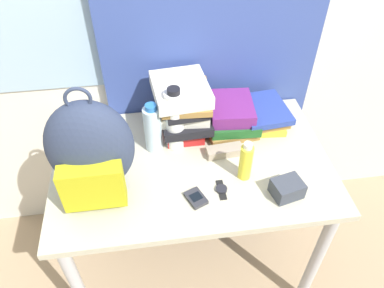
{
  "coord_description": "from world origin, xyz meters",
  "views": [
    {
      "loc": [
        -0.15,
        -0.7,
        1.88
      ],
      "look_at": [
        0.0,
        0.35,
        0.86
      ],
      "focal_mm": 35.0,
      "sensor_mm": 36.0,
      "label": 1
    }
  ],
  "objects": [
    {
      "name": "camera_pouch",
      "position": [
        0.33,
        0.13,
        0.8
      ],
      "size": [
        0.13,
        0.11,
        0.07
      ],
      "color": "#383D47",
      "rests_on": "desk"
    },
    {
      "name": "backpack",
      "position": [
        -0.37,
        0.28,
        0.95
      ],
      "size": [
        0.31,
        0.24,
        0.45
      ],
      "color": "#2D3851",
      "rests_on": "desk"
    },
    {
      "name": "book_stack_center",
      "position": [
        0.2,
        0.55,
        0.83
      ],
      "size": [
        0.25,
        0.27,
        0.13
      ],
      "color": "olive",
      "rests_on": "desk"
    },
    {
      "name": "wristwatch",
      "position": [
        0.09,
        0.19,
        0.77
      ],
      "size": [
        0.04,
        0.1,
        0.01
      ],
      "color": "black",
      "rests_on": "desk"
    },
    {
      "name": "cell_phone",
      "position": [
        -0.01,
        0.16,
        0.77
      ],
      "size": [
        0.09,
        0.1,
        0.02
      ],
      "color": "#2D2D33",
      "rests_on": "desk"
    },
    {
      "name": "desk",
      "position": [
        0.0,
        0.35,
        0.66
      ],
      "size": [
        1.13,
        0.7,
        0.76
      ],
      "color": "#B7B299",
      "rests_on": "ground_plane"
    },
    {
      "name": "water_bottle",
      "position": [
        -0.15,
        0.46,
        0.87
      ],
      "size": [
        0.07,
        0.07,
        0.23
      ],
      "color": "silver",
      "rests_on": "desk"
    },
    {
      "name": "book_stack_right",
      "position": [
        0.35,
        0.56,
        0.81
      ],
      "size": [
        0.22,
        0.26,
        0.09
      ],
      "color": "yellow",
      "rests_on": "desk"
    },
    {
      "name": "sunscreen_bottle",
      "position": [
        0.19,
        0.25,
        0.85
      ],
      "size": [
        0.05,
        0.05,
        0.18
      ],
      "color": "yellow",
      "rests_on": "desk"
    },
    {
      "name": "sunglasses_case",
      "position": [
        0.14,
        0.38,
        0.78
      ],
      "size": [
        0.15,
        0.07,
        0.04
      ],
      "color": "gray",
      "rests_on": "desk"
    },
    {
      "name": "sports_bottle",
      "position": [
        -0.05,
        0.46,
        0.9
      ],
      "size": [
        0.08,
        0.08,
        0.29
      ],
      "color": "white",
      "rests_on": "desk"
    },
    {
      "name": "curtain_blue",
      "position": [
        0.14,
        0.73,
        1.25
      ],
      "size": [
        0.96,
        0.04,
        2.5
      ],
      "color": "#384C93",
      "rests_on": "ground_plane"
    },
    {
      "name": "book_stack_left",
      "position": [
        -0.01,
        0.55,
        0.9
      ],
      "size": [
        0.25,
        0.28,
        0.25
      ],
      "color": "red",
      "rests_on": "desk"
    },
    {
      "name": "wall_back",
      "position": [
        -0.0,
        0.79,
        1.25
      ],
      "size": [
        6.0,
        0.06,
        2.5
      ],
      "color": "silver",
      "rests_on": "ground_plane"
    }
  ]
}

